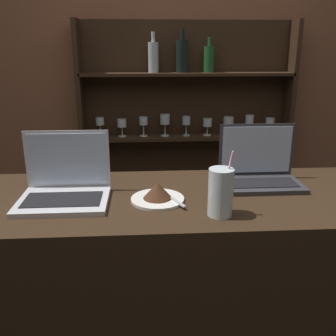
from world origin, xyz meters
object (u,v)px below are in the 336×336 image
object	(u,v)px
laptop_far	(260,170)
laptop_near	(65,186)
water_glass	(221,192)
cake_plate	(158,194)

from	to	relation	value
laptop_far	laptop_near	bearing A→B (deg)	-171.28
water_glass	laptop_far	bearing A→B (deg)	52.92
cake_plate	laptop_near	bearing A→B (deg)	173.34
cake_plate	water_glass	bearing A→B (deg)	-33.79
laptop_near	water_glass	world-z (taller)	laptop_near
laptop_near	laptop_far	distance (m)	0.76
laptop_far	water_glass	world-z (taller)	laptop_far
laptop_near	water_glass	xyz separation A→B (m)	(0.53, -0.17, 0.03)
water_glass	laptop_near	bearing A→B (deg)	162.07
laptop_near	cake_plate	size ratio (longest dim) A/B	1.63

